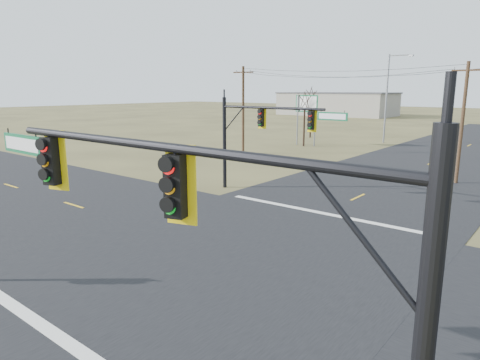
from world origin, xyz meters
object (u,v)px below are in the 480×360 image
Objects in this scene: utility_pole_far at (243,109)px; bare_tree_a at (305,101)px; mast_arm_far at (265,125)px; mast_arm_near at (176,212)px; bare_tree_b at (312,95)px; streetlight_c at (389,94)px; highway_sign at (306,110)px; utility_pole_near at (462,121)px.

utility_pole_far is 9.19m from bare_tree_a.
utility_pole_far is (-12.14, 13.22, 0.21)m from mast_arm_far.
mast_arm_near is 1.17× the size of utility_pole_far.
mast_arm_near is 19.73m from mast_arm_far.
mast_arm_near is at bearing -62.94° from bare_tree_b.
mast_arm_near is at bearing -54.29° from streetlight_c.
bare_tree_a reaches higher than mast_arm_far.
bare_tree_a is 9.51m from bare_tree_b.
bare_tree_b is (-4.01, 8.60, 0.56)m from bare_tree_a.
bare_tree_a reaches higher than mast_arm_near.
streetlight_c is at bearing 55.16° from bare_tree_a.
mast_arm_near is 44.75m from highway_sign.
utility_pole_near is at bearing 46.41° from mast_arm_far.
bare_tree_b reaches higher than highway_sign.
mast_arm_near is 28.18m from utility_pole_near.
highway_sign is 0.89× the size of bare_tree_a.
bare_tree_b is at bearing 114.99° from bare_tree_a.
utility_pole_near is (-1.48, 28.15, -0.14)m from mast_arm_near.
mast_arm_far is 33.89m from bare_tree_b.
utility_pole_near is 1.43× the size of highway_sign.
bare_tree_a is 0.91× the size of bare_tree_b.
utility_pole_near is 21.80m from bare_tree_a.
bare_tree_b is at bearing 99.84° from mast_arm_near.
utility_pole_far is 0.82× the size of streetlight_c.
utility_pole_far is at bearing -92.90° from highway_sign.
mast_arm_far is at bearing -65.31° from bare_tree_b.
streetlight_c is (6.53, 8.41, 1.83)m from highway_sign.
bare_tree_b reaches higher than mast_arm_far.
streetlight_c is 10.38m from bare_tree_b.
utility_pole_near reaches higher than highway_sign.
bare_tree_a is at bearing -65.01° from bare_tree_b.
utility_pole_far reaches higher than bare_tree_b.
streetlight_c reaches higher than bare_tree_b.
mast_arm_near is 1.42× the size of bare_tree_b.
utility_pole_far is at bearing 126.77° from mast_arm_far.
bare_tree_a is at bearing 100.29° from mast_arm_near.
utility_pole_far is 1.50× the size of highway_sign.
utility_pole_near is at bearing -5.37° from utility_pole_far.
highway_sign is (-10.31, 22.88, -0.21)m from mast_arm_far.
streetlight_c reaches higher than utility_pole_far.
mast_arm_far is at bearing -47.43° from utility_pole_far.
utility_pole_near is at bearing -23.56° from highway_sign.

